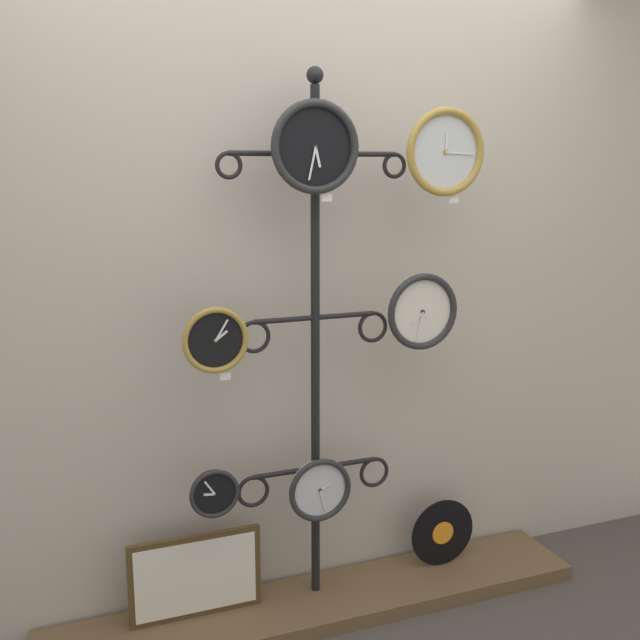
{
  "coord_description": "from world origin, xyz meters",
  "views": [
    {
      "loc": [
        -0.99,
        -2.2,
        1.75
      ],
      "look_at": [
        0.0,
        0.36,
        1.2
      ],
      "focal_mm": 42.0,
      "sensor_mm": 36.0,
      "label": 1
    }
  ],
  "objects_px": {
    "clock_middle_left": "(215,340)",
    "clock_bottom_left": "(214,493)",
    "display_stand": "(315,429)",
    "vinyl_record": "(442,533)",
    "clock_top_center": "(315,147)",
    "clock_bottom_center": "(320,490)",
    "picture_frame": "(196,576)",
    "clock_middle_right": "(422,312)",
    "clock_top_right": "(445,152)"
  },
  "relations": [
    {
      "from": "clock_top_right",
      "to": "clock_middle_right",
      "type": "height_order",
      "value": "clock_top_right"
    },
    {
      "from": "display_stand",
      "to": "vinyl_record",
      "type": "bearing_deg",
      "value": -1.57
    },
    {
      "from": "clock_top_center",
      "to": "picture_frame",
      "type": "bearing_deg",
      "value": 168.35
    },
    {
      "from": "clock_middle_left",
      "to": "clock_bottom_left",
      "type": "distance_m",
      "value": 0.58
    },
    {
      "from": "clock_top_center",
      "to": "clock_top_right",
      "type": "bearing_deg",
      "value": -1.32
    },
    {
      "from": "clock_top_center",
      "to": "clock_middle_left",
      "type": "height_order",
      "value": "clock_top_center"
    },
    {
      "from": "clock_top_center",
      "to": "clock_bottom_center",
      "type": "xyz_separation_m",
      "value": [
        0.02,
        0.01,
        -1.29
      ]
    },
    {
      "from": "clock_top_center",
      "to": "clock_middle_left",
      "type": "xyz_separation_m",
      "value": [
        -0.37,
        0.01,
        -0.66
      ]
    },
    {
      "from": "clock_bottom_center",
      "to": "vinyl_record",
      "type": "distance_m",
      "value": 0.69
    },
    {
      "from": "clock_bottom_left",
      "to": "vinyl_record",
      "type": "relative_size",
      "value": 0.63
    },
    {
      "from": "clock_middle_left",
      "to": "clock_middle_right",
      "type": "distance_m",
      "value": 0.82
    },
    {
      "from": "clock_bottom_left",
      "to": "clock_bottom_center",
      "type": "height_order",
      "value": "clock_bottom_left"
    },
    {
      "from": "display_stand",
      "to": "clock_top_center",
      "type": "xyz_separation_m",
      "value": [
        -0.04,
        -0.1,
        1.08
      ]
    },
    {
      "from": "clock_middle_right",
      "to": "clock_bottom_left",
      "type": "height_order",
      "value": "clock_middle_right"
    },
    {
      "from": "clock_middle_right",
      "to": "clock_bottom_center",
      "type": "distance_m",
      "value": 0.79
    },
    {
      "from": "clock_middle_right",
      "to": "clock_bottom_center",
      "type": "height_order",
      "value": "clock_middle_right"
    },
    {
      "from": "clock_bottom_center",
      "to": "clock_bottom_left",
      "type": "bearing_deg",
      "value": 178.77
    },
    {
      "from": "clock_top_center",
      "to": "picture_frame",
      "type": "xyz_separation_m",
      "value": [
        -0.45,
        0.09,
        -1.6
      ]
    },
    {
      "from": "clock_top_right",
      "to": "clock_middle_right",
      "type": "bearing_deg",
      "value": 160.41
    },
    {
      "from": "clock_middle_left",
      "to": "clock_bottom_center",
      "type": "relative_size",
      "value": 0.94
    },
    {
      "from": "clock_top_right",
      "to": "picture_frame",
      "type": "bearing_deg",
      "value": 173.79
    },
    {
      "from": "clock_top_center",
      "to": "vinyl_record",
      "type": "relative_size",
      "value": 1.1
    },
    {
      "from": "clock_top_center",
      "to": "clock_bottom_center",
      "type": "height_order",
      "value": "clock_top_center"
    },
    {
      "from": "clock_top_right",
      "to": "vinyl_record",
      "type": "height_order",
      "value": "clock_top_right"
    },
    {
      "from": "clock_middle_left",
      "to": "clock_bottom_left",
      "type": "bearing_deg",
      "value": 147.22
    },
    {
      "from": "vinyl_record",
      "to": "display_stand",
      "type": "bearing_deg",
      "value": 178.43
    },
    {
      "from": "clock_middle_right",
      "to": "display_stand",
      "type": "bearing_deg",
      "value": 167.42
    },
    {
      "from": "display_stand",
      "to": "clock_middle_left",
      "type": "distance_m",
      "value": 0.59
    },
    {
      "from": "clock_middle_left",
      "to": "clock_bottom_center",
      "type": "height_order",
      "value": "clock_middle_left"
    },
    {
      "from": "display_stand",
      "to": "clock_bottom_center",
      "type": "height_order",
      "value": "display_stand"
    },
    {
      "from": "vinyl_record",
      "to": "clock_middle_right",
      "type": "bearing_deg",
      "value": -156.37
    },
    {
      "from": "display_stand",
      "to": "clock_middle_left",
      "type": "bearing_deg",
      "value": -166.93
    },
    {
      "from": "display_stand",
      "to": "picture_frame",
      "type": "bearing_deg",
      "value": -178.9
    },
    {
      "from": "clock_top_center",
      "to": "clock_middle_right",
      "type": "bearing_deg",
      "value": 1.48
    },
    {
      "from": "clock_bottom_left",
      "to": "picture_frame",
      "type": "height_order",
      "value": "clock_bottom_left"
    },
    {
      "from": "clock_bottom_left",
      "to": "picture_frame",
      "type": "xyz_separation_m",
      "value": [
        -0.06,
        0.07,
        -0.36
      ]
    },
    {
      "from": "display_stand",
      "to": "clock_bottom_center",
      "type": "relative_size",
      "value": 8.29
    },
    {
      "from": "display_stand",
      "to": "clock_top_center",
      "type": "height_order",
      "value": "display_stand"
    },
    {
      "from": "clock_middle_left",
      "to": "picture_frame",
      "type": "distance_m",
      "value": 0.94
    },
    {
      "from": "vinyl_record",
      "to": "picture_frame",
      "type": "relative_size",
      "value": 0.59
    },
    {
      "from": "vinyl_record",
      "to": "clock_middle_left",
      "type": "bearing_deg",
      "value": -175.42
    },
    {
      "from": "clock_top_center",
      "to": "clock_top_right",
      "type": "relative_size",
      "value": 1.0
    },
    {
      "from": "clock_top_center",
      "to": "clock_top_right",
      "type": "xyz_separation_m",
      "value": [
        0.51,
        -0.01,
        -0.01
      ]
    },
    {
      "from": "clock_top_center",
      "to": "clock_bottom_center",
      "type": "relative_size",
      "value": 1.29
    },
    {
      "from": "clock_top_center",
      "to": "picture_frame",
      "type": "distance_m",
      "value": 1.66
    },
    {
      "from": "display_stand",
      "to": "clock_middle_right",
      "type": "xyz_separation_m",
      "value": [
        0.41,
        -0.09,
        0.46
      ]
    },
    {
      "from": "clock_middle_left",
      "to": "clock_top_center",
      "type": "bearing_deg",
      "value": -1.14
    },
    {
      "from": "display_stand",
      "to": "clock_bottom_center",
      "type": "bearing_deg",
      "value": -101.04
    },
    {
      "from": "clock_middle_right",
      "to": "picture_frame",
      "type": "height_order",
      "value": "clock_middle_right"
    },
    {
      "from": "clock_middle_left",
      "to": "clock_top_right",
      "type": "bearing_deg",
      "value": -1.24
    }
  ]
}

